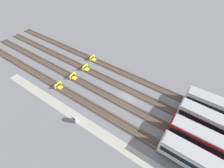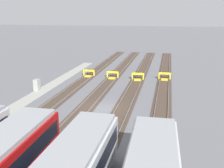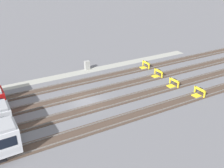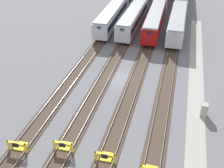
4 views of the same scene
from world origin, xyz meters
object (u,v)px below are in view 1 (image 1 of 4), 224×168
at_px(bumper_stop_nearest_track, 59,86).
at_px(bumper_stop_far_inner_track, 93,58).
at_px(bumper_stop_middle_track, 86,68).
at_px(bumper_stop_near_inner_track, 73,76).
at_px(electrical_cabinet, 75,119).

xyz_separation_m(bumper_stop_nearest_track, bumper_stop_far_inner_track, (-0.46, 12.82, 0.00)).
bearing_deg(bumper_stop_middle_track, bumper_stop_near_inner_track, -93.38).
xyz_separation_m(bumper_stop_nearest_track, bumper_stop_middle_track, (0.70, 8.55, 0.00)).
bearing_deg(electrical_cabinet, bumper_stop_near_inner_track, 135.92).
bearing_deg(bumper_stop_nearest_track, bumper_stop_far_inner_track, 92.05).
distance_m(bumper_stop_nearest_track, electrical_cabinet, 10.66).
bearing_deg(bumper_stop_nearest_track, bumper_stop_middle_track, 85.29).
bearing_deg(bumper_stop_near_inner_track, bumper_stop_far_inner_track, 96.09).
relative_size(bumper_stop_near_inner_track, bumper_stop_middle_track, 1.00).
distance_m(bumper_stop_near_inner_track, bumper_stop_middle_track, 4.28).
relative_size(bumper_stop_far_inner_track, electrical_cabinet, 1.26).
bearing_deg(bumper_stop_near_inner_track, electrical_cabinet, -44.08).
bearing_deg(bumper_stop_far_inner_track, bumper_stop_middle_track, -74.76).
bearing_deg(electrical_cabinet, bumper_stop_far_inner_track, 120.05).
relative_size(bumper_stop_nearest_track, electrical_cabinet, 1.25).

